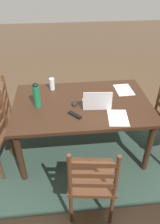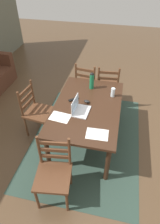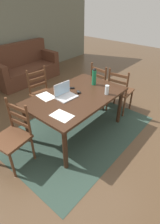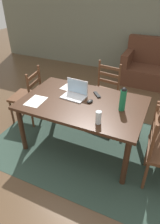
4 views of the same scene
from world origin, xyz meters
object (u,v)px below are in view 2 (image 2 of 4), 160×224
Objects in this scene: chair_far_head at (37,111)px; laptop at (79,108)px; water_bottle at (92,80)px; chair_right_far at (87,83)px; chair_left_far at (54,173)px; chair_right_near at (107,86)px; dining_table at (87,110)px; computer_mouse at (87,101)px; tv_remote at (74,99)px; drinking_glass at (113,92)px.

chair_far_head is 2.83× the size of laptop.
water_bottle is (0.51, -0.86, 0.44)m from chair_far_head.
chair_left_far is at bearing 179.99° from chair_right_far.
water_bottle is at bearing -162.48° from chair_right_far.
chair_right_far is (0.00, 0.42, 0.00)m from chair_right_near.
chair_right_far reaches higher than dining_table.
chair_right_far is at bearing 4.98° from laptop.
laptop is 0.69m from water_bottle.
chair_far_head is at bearing 114.32° from computer_mouse.
tv_remote is at bearing 151.50° from water_bottle.
laptop is at bearing -101.84° from chair_far_head.
drinking_glass is (-0.17, -0.39, -0.08)m from water_bottle.
chair_left_far and chair_right_far have the same top height.
chair_left_far is at bearing -170.22° from computer_mouse.
dining_table is at bearing 169.18° from chair_right_near.
dining_table is 0.53m from drinking_glass.
laptop reaches higher than chair_left_far.
dining_table is 1.14m from chair_right_far.
chair_far_head is 6.13× the size of drinking_glass.
chair_right_near is 0.85m from drinking_glass.
drinking_glass is 0.66m from tv_remote.
water_bottle is 1.79× the size of tv_remote.
laptop is at bearing 166.96° from tv_remote.
laptop reaches higher than dining_table.
laptop is at bearing 166.08° from chair_right_near.
drinking_glass is (0.34, -1.25, 0.36)m from chair_far_head.
water_bottle is (-0.59, -0.18, 0.44)m from chair_right_far.
chair_far_head and chair_right_far have the same top height.
drinking_glass is at bearing -168.84° from chair_right_near.
tv_remote is (0.27, 0.15, -0.05)m from laptop.
water_bottle reaches higher than chair_right_far.
drinking_glass reaches higher than computer_mouse.
water_bottle is at bearing -6.37° from laptop.
water_bottle is at bearing 66.68° from drinking_glass.
computer_mouse is at bearing -84.28° from chair_far_head.
water_bottle reaches higher than tv_remote.
chair_right_far is at bearing -31.64° from chair_far_head.
tv_remote is at bearing 111.76° from drinking_glass.
computer_mouse is at bearing 16.53° from dining_table.
computer_mouse is (-1.01, -0.18, 0.30)m from chair_right_far.
chair_right_near is at bearing 11.16° from drinking_glass.
dining_table is 1.14m from chair_left_far.
computer_mouse is at bearing 179.95° from water_bottle.
chair_far_head is (-1.10, 1.10, 0.00)m from chair_right_near.
water_bottle is (0.67, -0.08, 0.10)m from laptop.
computer_mouse reaches higher than tv_remote.
dining_table is at bearing -177.02° from water_bottle.
water_bottle is 3.05× the size of computer_mouse.
chair_left_far reaches higher than computer_mouse.
drinking_glass is at bearing -142.83° from chair_right_far.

